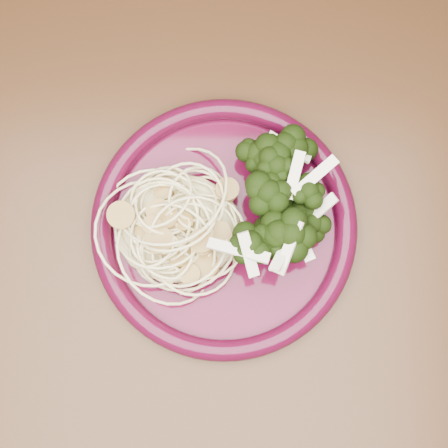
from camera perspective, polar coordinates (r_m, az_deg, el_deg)
dining_table at (r=0.74m, az=-3.89°, el=-4.23°), size 1.20×0.80×0.75m
dinner_plate at (r=0.64m, az=-0.00°, el=-0.17°), size 0.28×0.28×0.02m
spaghetti_pile at (r=0.63m, az=-4.34°, el=-0.14°), size 0.14×0.12×0.03m
scallop_cluster at (r=0.59m, az=-4.61°, el=0.53°), size 0.14×0.14×0.04m
broccoli_pile at (r=0.62m, az=5.41°, el=0.43°), size 0.10×0.17×0.06m
onion_garnish at (r=0.58m, az=5.72°, el=1.09°), size 0.07×0.11×0.06m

